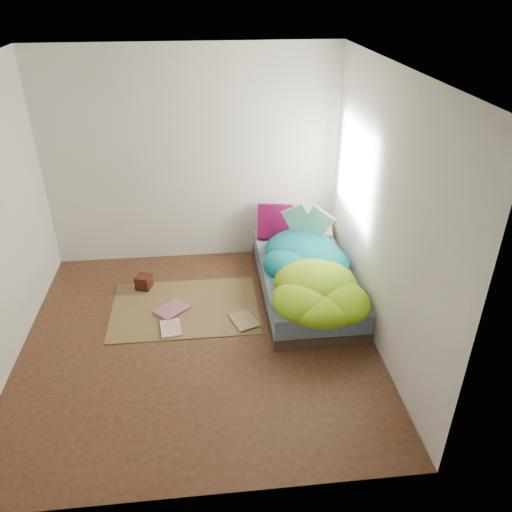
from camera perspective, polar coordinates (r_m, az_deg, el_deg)
The scene contains 12 objects.
ground at distance 5.16m, azimuth -6.50°, elevation -9.40°, with size 3.50×3.50×0.00m, color #402518.
room_walls at distance 4.33m, azimuth -7.56°, elevation 7.60°, with size 3.54×3.54×2.62m.
bed at distance 5.74m, azimuth 5.60°, elevation -2.76°, with size 1.00×2.00×0.34m.
duvet at distance 5.38m, azimuth 6.22°, elevation -0.94°, with size 0.96×1.84×0.34m, color #085F7F, non-canonical shape.
rug at distance 5.60m, azimuth -8.10°, elevation -5.88°, with size 1.60×1.10×0.01m, color brown.
pillow_floral at distance 6.34m, azimuth 5.97°, elevation 3.02°, with size 0.59×0.37×0.13m, color white.
pillow_magenta at distance 6.18m, azimuth 2.20°, elevation 3.95°, with size 0.43×0.13×0.43m, color #460424.
open_book at distance 5.77m, azimuth 5.94°, elevation 4.90°, with size 0.49×0.11×0.30m, color green, non-canonical shape.
wooden_box at distance 5.97m, azimuth -12.69°, elevation -2.90°, with size 0.16×0.16×0.16m, color #360E0C.
floor_book_a at distance 5.30m, azimuth -10.86°, elevation -8.28°, with size 0.21×0.29×0.02m, color white.
floor_book_b at distance 5.64m, azimuth -10.42°, elevation -5.53°, with size 0.26×0.34×0.03m, color #C27076.
floor_book_c at distance 5.29m, azimuth -2.54°, elevation -7.75°, with size 0.24×0.32×0.02m, color tan.
Camera 1 is at (0.15, -4.01, 3.24)m, focal length 35.00 mm.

